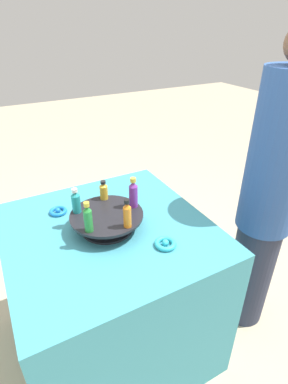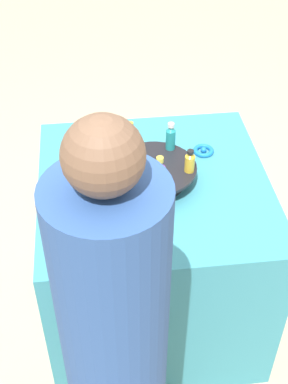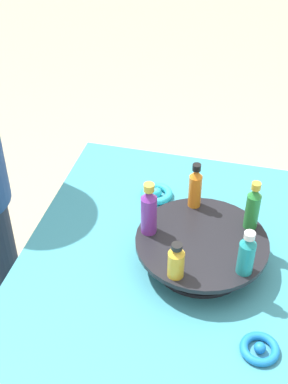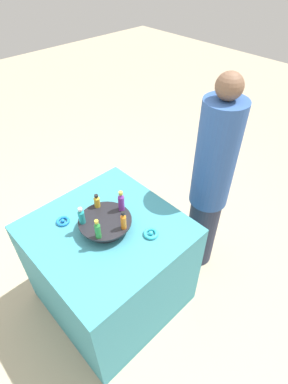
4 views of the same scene
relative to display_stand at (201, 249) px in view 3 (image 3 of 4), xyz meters
name	(u,v)px [view 3 (image 3 of 4)]	position (x,y,z in m)	size (l,w,h in m)	color
party_table	(191,357)	(0.00, 0.00, -0.44)	(0.88, 0.88, 0.79)	teal
display_stand	(201,249)	(0.00, 0.00, 0.00)	(0.32, 0.32, 0.08)	black
bottle_purple	(149,211)	(0.13, 0.00, 0.10)	(0.04, 0.04, 0.14)	#702D93
bottle_gold	(176,261)	(0.04, 0.12, 0.07)	(0.04, 0.04, 0.09)	gold
bottle_teal	(247,254)	(-0.11, 0.08, 0.08)	(0.04, 0.04, 0.12)	teal
bottle_green	(253,207)	(-0.11, -0.08, 0.09)	(0.03, 0.03, 0.13)	#288438
bottle_orange	(195,187)	(0.04, -0.12, 0.09)	(0.03, 0.03, 0.13)	orange
ribbon_bow_teal	(157,194)	(0.16, -0.22, -0.03)	(0.09, 0.09, 0.03)	#2DB7CC
ribbon_bow_blue	(260,349)	(-0.16, 0.22, -0.04)	(0.08, 0.08, 0.02)	blue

